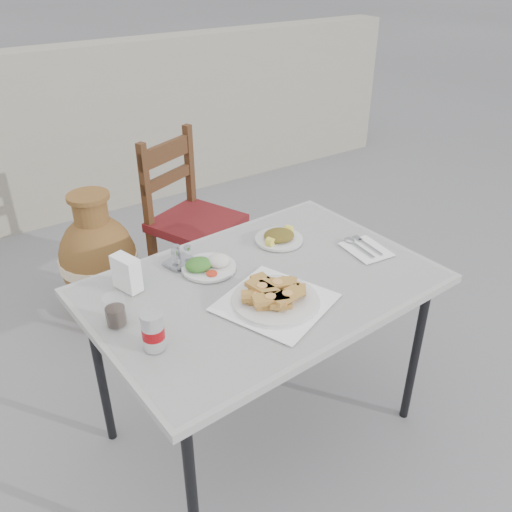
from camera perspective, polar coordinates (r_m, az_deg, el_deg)
ground at (r=2.44m, az=-2.06°, el=-17.97°), size 80.00×80.00×0.00m
cafe_table at (r=2.00m, az=0.66°, el=-3.91°), size 1.29×0.92×0.75m
pide_plate at (r=1.84m, az=2.06°, el=-4.14°), size 0.44×0.44×0.07m
salad_rice_plate at (r=2.04m, az=-5.06°, el=-0.91°), size 0.21×0.21×0.05m
salad_chopped_plate at (r=2.22m, az=2.43°, el=2.03°), size 0.20×0.20×0.04m
soda_can at (r=1.66m, az=-10.78°, el=-7.76°), size 0.07×0.07×0.12m
cola_glass at (r=1.80m, az=-14.58°, el=-5.76°), size 0.07×0.07×0.10m
napkin_holder at (r=1.95m, az=-13.46°, el=-1.76°), size 0.09×0.12×0.13m
condiment_caddy at (r=2.08m, az=-8.05°, el=-0.17°), size 0.13×0.11×0.08m
cutlery_napkin at (r=2.21m, az=11.24°, el=0.89°), size 0.16×0.21×0.01m
chair at (r=3.01m, az=-6.90°, el=3.94°), size 0.55×0.55×0.94m
terracotta_urn at (r=3.01m, az=-16.21°, el=-0.45°), size 0.41×0.41×0.72m
back_wall at (r=4.16m, az=-21.02°, el=11.46°), size 6.00×0.25×1.20m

